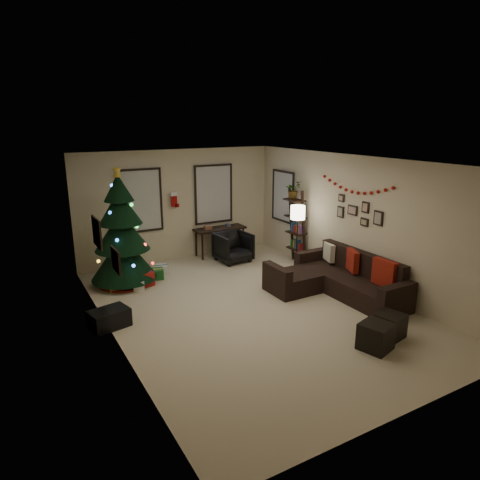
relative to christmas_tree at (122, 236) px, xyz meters
name	(u,v)px	position (x,y,z in m)	size (l,w,h in m)	color
floor	(251,308)	(1.70, -2.40, -1.05)	(7.00, 7.00, 0.00)	beige
ceiling	(252,161)	(1.70, -2.40, 1.65)	(7.00, 7.00, 0.00)	white
wall_back	(178,205)	(1.70, 1.10, 0.30)	(5.00, 5.00, 0.00)	beige
wall_front	(416,311)	(1.70, -5.90, 0.30)	(5.00, 5.00, 0.00)	beige
wall_left	(110,259)	(-0.80, -2.40, 0.30)	(7.00, 7.00, 0.00)	beige
wall_right	(356,222)	(4.20, -2.40, 0.30)	(7.00, 7.00, 0.00)	beige
window_back_left	(140,201)	(0.75, 1.07, 0.50)	(1.05, 0.06, 1.50)	#728CB2
window_back_right	(213,194)	(2.65, 1.07, 0.50)	(1.05, 0.06, 1.50)	#728CB2
window_right_wall	(283,196)	(4.17, 0.15, 0.45)	(0.06, 0.90, 1.30)	#728CB2
christmas_tree	(122,236)	(0.00, 0.00, 0.00)	(1.37, 1.37, 2.54)	black
presents	(138,278)	(0.24, -0.11, -0.93)	(1.50, 1.01, 0.30)	silver
sofa	(337,280)	(3.56, -2.63, -0.78)	(1.76, 2.57, 0.84)	black
pillow_red_a	(384,273)	(3.91, -3.50, -0.41)	(0.13, 0.50, 0.50)	maroon
pillow_red_b	(352,261)	(3.91, -2.67, -0.41)	(0.12, 0.43, 0.43)	maroon
pillow_cream	(329,252)	(3.91, -1.96, -0.42)	(0.11, 0.38, 0.38)	beige
ottoman_near	(376,336)	(2.57, -4.61, -0.84)	(0.44, 0.44, 0.42)	black
ottoman_far	(389,326)	(3.05, -4.45, -0.86)	(0.41, 0.41, 0.39)	black
desk	(220,231)	(2.70, 0.82, -0.42)	(1.33, 0.47, 0.71)	black
desk_chair	(233,247)	(2.73, 0.17, -0.69)	(0.71, 0.67, 0.73)	black
bookshelf	(297,228)	(4.00, -0.67, -0.17)	(0.30, 0.53, 1.81)	black
potted_plant	(293,187)	(4.00, -0.48, 0.78)	(0.48, 0.42, 0.53)	#4C4C4C
floor_lamp	(298,217)	(3.65, -1.15, 0.22)	(0.32, 0.32, 1.53)	black
art_map	(97,233)	(-0.78, -1.51, 0.51)	(0.04, 0.60, 0.50)	black
art_abstract	(116,260)	(-0.78, -2.70, 0.37)	(0.04, 0.45, 0.35)	black
gallery	(359,212)	(4.18, -2.47, 0.52)	(0.03, 1.25, 0.54)	black
garland	(355,187)	(4.15, -2.36, 1.02)	(0.08, 1.90, 0.30)	#A5140C
stocking_left	(174,200)	(1.56, 0.98, 0.47)	(0.20, 0.05, 0.36)	#990F0C
stocking_right	(184,196)	(1.89, 1.18, 0.49)	(0.20, 0.05, 0.36)	#990F0C
storage_bin	(109,318)	(-0.78, -1.88, -0.90)	(0.63, 0.42, 0.32)	black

